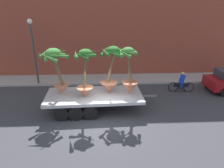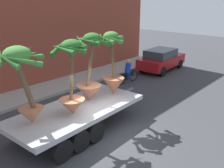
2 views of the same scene
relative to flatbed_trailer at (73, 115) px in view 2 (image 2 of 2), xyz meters
The scene contains 9 objects.
ground_plane 1.59m from the flatbed_trailer, 59.80° to the right, with size 60.00×60.00×0.00m, color #38383D.
sidewalk 4.99m from the flatbed_trailer, 81.84° to the left, with size 24.00×2.20×0.15m, color #A39E99.
flatbed_trailer is the anchor object (origin of this frame).
potted_palm_rear 1.58m from the flatbed_trailer, 126.76° to the right, with size 1.40×1.39×2.79m.
potted_palm_middle 2.66m from the flatbed_trailer, ahead, with size 1.35×1.37×2.82m.
potted_palm_front 2.60m from the flatbed_trailer, behind, with size 1.71×1.72×2.75m.
potted_palm_extra 1.92m from the flatbed_trailer, 11.31° to the left, with size 1.44×1.43×2.82m.
cyclist 6.81m from the flatbed_trailer, 19.78° to the left, with size 1.84×0.38×1.54m.
parked_car 10.63m from the flatbed_trailer, 12.51° to the left, with size 4.35×2.08×1.58m.
Camera 2 is at (-6.57, -6.03, 5.14)m, focal length 41.33 mm.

